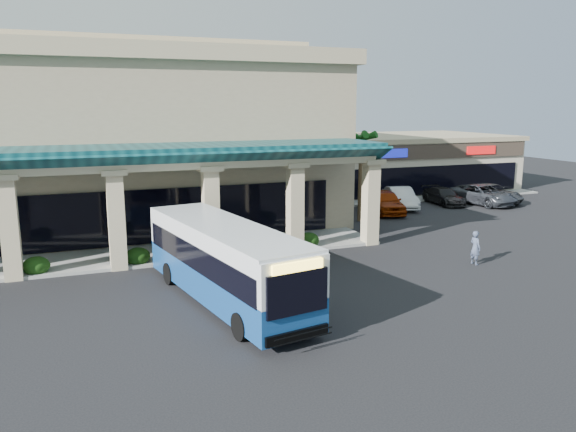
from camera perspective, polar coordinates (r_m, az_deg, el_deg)
name	(u,v)px	position (r m, az deg, el deg)	size (l,w,h in m)	color
ground	(308,283)	(24.73, 2.00, -6.81)	(110.00, 110.00, 0.00)	black
main_building	(91,137)	(37.67, -19.39, 7.58)	(30.80, 14.80, 11.35)	tan
arcade	(102,205)	(28.83, -18.33, 1.06)	(30.00, 6.20, 5.70)	#0A363C
strip_mall	(383,162)	(53.40, 9.67, 5.47)	(22.50, 12.50, 4.90)	beige
palm_0	(361,172)	(37.40, 7.38, 4.44)	(2.40, 2.40, 6.60)	#124613
palm_1	(353,172)	(40.54, 6.59, 4.41)	(2.40, 2.40, 5.80)	#124613
broadleaf_tree	(300,173)	(44.25, 1.25, 4.41)	(2.60, 2.60, 4.81)	black
transit_bus	(225,264)	(22.14, -6.40, -4.85)	(2.59, 11.11, 3.10)	navy
pedestrian	(475,248)	(28.78, 18.49, -3.07)	(0.61, 0.40, 1.67)	#414D67
car_silver	(385,202)	(40.84, 9.84, 1.45)	(1.98, 4.93, 1.68)	#842503
car_white	(400,198)	(43.07, 11.35, 1.83)	(1.67, 4.78, 1.57)	silver
car_red	(444,196)	(45.60, 15.53, 1.97)	(1.80, 4.44, 1.29)	black
car_gray	(482,195)	(46.36, 19.13, 2.07)	(2.57, 5.57, 1.55)	#3A3E45
car_extra	(491,193)	(47.58, 19.94, 2.18)	(2.42, 5.25, 1.46)	#3A3A3D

